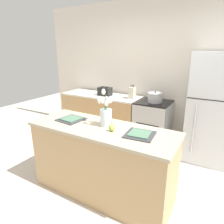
# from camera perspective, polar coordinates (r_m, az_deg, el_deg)

# --- Properties ---
(ground_plane) EXTENTS (10.00, 10.00, 0.00)m
(ground_plane) POSITION_cam_1_polar(r_m,az_deg,el_deg) (2.84, -2.74, -21.73)
(ground_plane) COLOR beige
(back_wall) EXTENTS (5.20, 0.08, 2.70)m
(back_wall) POSITION_cam_1_polar(r_m,az_deg,el_deg) (4.04, 12.83, 10.78)
(back_wall) COLOR silver
(back_wall) RESTS_ON ground_plane
(kitchen_island) EXTENTS (1.80, 0.66, 0.91)m
(kitchen_island) POSITION_cam_1_polar(r_m,az_deg,el_deg) (2.57, -2.89, -13.80)
(kitchen_island) COLOR tan
(kitchen_island) RESTS_ON ground_plane
(back_counter) EXTENTS (1.68, 0.60, 0.88)m
(back_counter) POSITION_cam_1_polar(r_m,az_deg,el_deg) (4.33, -3.10, -0.72)
(back_counter) COLOR tan
(back_counter) RESTS_ON ground_plane
(stove_range) EXTENTS (0.60, 0.61, 0.88)m
(stove_range) POSITION_cam_1_polar(r_m,az_deg,el_deg) (3.85, 11.50, -3.43)
(stove_range) COLOR #B2B5B7
(stove_range) RESTS_ON ground_plane
(refrigerator) EXTENTS (0.68, 0.67, 1.77)m
(refrigerator) POSITION_cam_1_polar(r_m,az_deg,el_deg) (3.55, 26.53, 0.79)
(refrigerator) COLOR silver
(refrigerator) RESTS_ON ground_plane
(flower_vase) EXTENTS (0.16, 0.15, 0.44)m
(flower_vase) POSITION_cam_1_polar(r_m,az_deg,el_deg) (2.36, -1.77, -0.68)
(flower_vase) COLOR silver
(flower_vase) RESTS_ON kitchen_island
(pear_figurine) EXTENTS (0.07, 0.07, 0.12)m
(pear_figurine) POSITION_cam_1_polar(r_m,az_deg,el_deg) (2.23, -0.07, -4.42)
(pear_figurine) COLOR #9EBC47
(pear_figurine) RESTS_ON kitchen_island
(plate_setting_left) EXTENTS (0.33, 0.33, 0.02)m
(plate_setting_left) POSITION_cam_1_polar(r_m,az_deg,el_deg) (2.66, -11.58, -1.99)
(plate_setting_left) COLOR #333338
(plate_setting_left) RESTS_ON kitchen_island
(plate_setting_right) EXTENTS (0.33, 0.33, 0.02)m
(plate_setting_right) POSITION_cam_1_polar(r_m,az_deg,el_deg) (2.17, 7.94, -6.30)
(plate_setting_right) COLOR #333338
(plate_setting_right) RESTS_ON kitchen_island
(toaster) EXTENTS (0.28, 0.18, 0.17)m
(toaster) POSITION_cam_1_polar(r_m,az_deg,el_deg) (4.13, -2.04, 5.92)
(toaster) COLOR black
(toaster) RESTS_ON back_counter
(cooking_pot) EXTENTS (0.27, 0.27, 0.19)m
(cooking_pot) POSITION_cam_1_polar(r_m,az_deg,el_deg) (3.67, 12.20, 4.08)
(cooking_pot) COLOR #B2B5B7
(cooking_pot) RESTS_ON stove_range
(knife_block) EXTENTS (0.10, 0.14, 0.27)m
(knife_block) POSITION_cam_1_polar(r_m,az_deg,el_deg) (3.87, 5.79, 5.45)
(knife_block) COLOR beige
(knife_block) RESTS_ON back_counter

